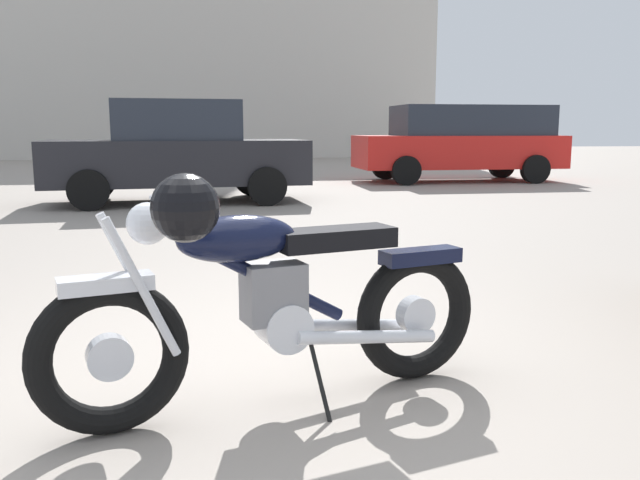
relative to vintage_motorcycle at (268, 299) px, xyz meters
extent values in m
plane|color=gray|center=(-0.21, 0.31, -0.49)|extent=(80.00, 80.00, 0.00)
torus|color=black|center=(-0.65, -0.16, -0.17)|extent=(0.65, 0.28, 0.64)
cylinder|color=silver|center=(-0.65, -0.16, -0.17)|extent=(0.20, 0.13, 0.18)
torus|color=black|center=(0.74, 0.24, -0.17)|extent=(0.65, 0.28, 0.64)
cylinder|color=silver|center=(0.74, 0.24, -0.17)|extent=(0.20, 0.13, 0.18)
cube|color=silver|center=(-0.65, -0.16, 0.13)|extent=(0.38, 0.23, 0.06)
cube|color=black|center=(0.76, 0.25, 0.12)|extent=(0.42, 0.24, 0.07)
cylinder|color=silver|center=(-0.50, -0.20, 0.11)|extent=(0.28, 0.11, 0.58)
cylinder|color=silver|center=(-0.55, -0.05, 0.11)|extent=(0.28, 0.11, 0.58)
sphere|color=silver|center=(-0.48, -0.11, 0.35)|extent=(0.17, 0.17, 0.17)
cylinder|color=silver|center=(-0.40, -0.09, 0.42)|extent=(0.20, 0.60, 0.03)
sphere|color=black|center=(-0.32, -0.38, 0.44)|extent=(0.25, 0.25, 0.25)
cylinder|color=black|center=(-0.02, 0.02, 0.09)|extent=(0.74, 0.26, 0.47)
ellipsoid|color=black|center=(-0.13, -0.01, 0.27)|extent=(0.56, 0.36, 0.20)
cube|color=black|center=(0.31, 0.12, 0.24)|extent=(0.57, 0.34, 0.09)
cube|color=slate|center=(0.03, 0.03, 0.02)|extent=(0.30, 0.25, 0.26)
cylinder|color=silver|center=(0.06, 0.04, -0.13)|extent=(0.27, 0.25, 0.22)
cylinder|color=silver|center=(0.46, 0.05, -0.21)|extent=(0.69, 0.25, 0.14)
cylinder|color=silver|center=(0.40, 0.25, -0.21)|extent=(0.69, 0.25, 0.14)
cylinder|color=black|center=(0.21, -0.09, -0.33)|extent=(0.09, 0.23, 0.33)
cylinder|color=black|center=(-2.11, 7.55, -0.18)|extent=(0.64, 0.26, 0.62)
cylinder|color=black|center=(-2.27, 9.26, -0.18)|extent=(0.64, 0.26, 0.62)
cylinder|color=black|center=(0.58, 7.80, -0.18)|extent=(0.64, 0.26, 0.62)
cylinder|color=black|center=(0.42, 9.51, -0.18)|extent=(0.64, 0.26, 0.62)
cube|color=black|center=(-0.84, 8.53, 0.18)|extent=(4.34, 2.11, 0.72)
cube|color=#232833|center=(-0.84, 8.53, 0.86)|extent=(2.14, 1.74, 0.64)
cylinder|color=black|center=(3.85, 11.21, -0.17)|extent=(0.64, 0.22, 0.64)
cylinder|color=black|center=(3.84, 12.97, -0.17)|extent=(0.64, 0.22, 0.64)
cylinder|color=black|center=(6.85, 11.24, -0.17)|extent=(0.64, 0.22, 0.64)
cylinder|color=black|center=(6.83, 13.00, -0.17)|extent=(0.64, 0.22, 0.64)
cube|color=red|center=(5.34, 12.11, 0.20)|extent=(4.72, 1.81, 0.74)
cube|color=#232833|center=(5.64, 12.11, 0.91)|extent=(3.52, 1.64, 0.68)
cube|color=beige|center=(-2.35, 31.89, 4.22)|extent=(23.03, 14.27, 9.43)
camera|label=1|loc=(-0.21, -2.79, 0.72)|focal=37.37mm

